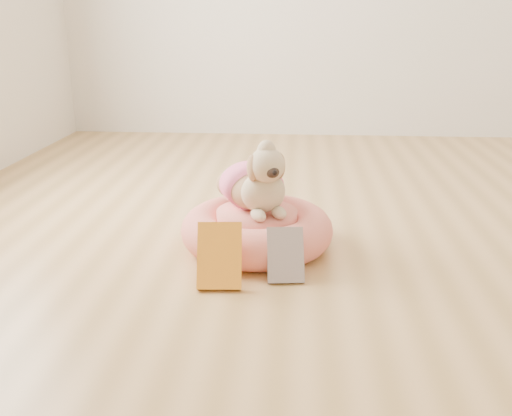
# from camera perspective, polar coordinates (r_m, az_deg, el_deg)

# --- Properties ---
(floor) EXTENTS (4.50, 4.50, 0.00)m
(floor) POSITION_cam_1_polar(r_m,az_deg,el_deg) (2.31, 9.90, -3.70)
(floor) COLOR #B1864A
(floor) RESTS_ON ground
(pet_bed) EXTENTS (0.59, 0.59, 0.15)m
(pet_bed) POSITION_cam_1_polar(r_m,az_deg,el_deg) (2.24, 0.09, -2.18)
(pet_bed) COLOR #E17158
(pet_bed) RESTS_ON floor
(dog) EXTENTS (0.43, 0.49, 0.30)m
(dog) POSITION_cam_1_polar(r_m,az_deg,el_deg) (2.19, -0.05, 3.65)
(dog) COLOR brown
(dog) RESTS_ON pet_bed
(book_yellow) EXTENTS (0.16, 0.14, 0.21)m
(book_yellow) POSITION_cam_1_polar(r_m,az_deg,el_deg) (1.92, -3.67, -4.79)
(book_yellow) COLOR yellow
(book_yellow) RESTS_ON floor
(book_white) EXTENTS (0.14, 0.13, 0.18)m
(book_white) POSITION_cam_1_polar(r_m,az_deg,el_deg) (1.97, 2.96, -4.72)
(book_white) COLOR white
(book_white) RESTS_ON floor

